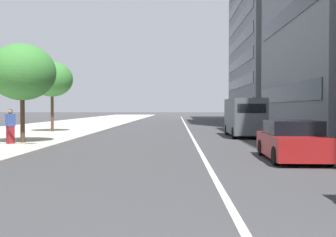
{
  "coord_description": "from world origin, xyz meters",
  "views": [
    {
      "loc": [
        -1.81,
        1.01,
        1.85
      ],
      "look_at": [
        17.58,
        1.42,
        1.37
      ],
      "focal_mm": 43.65,
      "sensor_mm": 36.0,
      "label": 1
    }
  ],
  "objects_px": {
    "car_mid_block_traffic": "(292,142)",
    "street_tree_near_plaza_corner": "(52,79)",
    "street_tree_mid_sidewalk": "(22,72)",
    "delivery_van_ahead": "(244,116)",
    "pedestrian_on_plaza": "(10,126)"
  },
  "relations": [
    {
      "from": "car_mid_block_traffic",
      "to": "street_tree_near_plaza_corner",
      "type": "height_order",
      "value": "street_tree_near_plaza_corner"
    },
    {
      "from": "street_tree_mid_sidewalk",
      "to": "street_tree_near_plaza_corner",
      "type": "bearing_deg",
      "value": 8.86
    },
    {
      "from": "car_mid_block_traffic",
      "to": "delivery_van_ahead",
      "type": "xyz_separation_m",
      "value": [
        12.15,
        -0.31,
        0.66
      ]
    },
    {
      "from": "car_mid_block_traffic",
      "to": "street_tree_near_plaza_corner",
      "type": "distance_m",
      "value": 20.69
    },
    {
      "from": "car_mid_block_traffic",
      "to": "street_tree_mid_sidewalk",
      "type": "relative_size",
      "value": 0.88
    },
    {
      "from": "car_mid_block_traffic",
      "to": "pedestrian_on_plaza",
      "type": "xyz_separation_m",
      "value": [
        4.83,
        12.13,
        0.32
      ]
    },
    {
      "from": "car_mid_block_traffic",
      "to": "delivery_van_ahead",
      "type": "bearing_deg",
      "value": 0.8
    },
    {
      "from": "delivery_van_ahead",
      "to": "pedestrian_on_plaza",
      "type": "xyz_separation_m",
      "value": [
        -7.32,
        12.44,
        -0.34
      ]
    },
    {
      "from": "street_tree_near_plaza_corner",
      "to": "pedestrian_on_plaza",
      "type": "height_order",
      "value": "street_tree_near_plaza_corner"
    },
    {
      "from": "delivery_van_ahead",
      "to": "street_tree_mid_sidewalk",
      "type": "relative_size",
      "value": 1.12
    },
    {
      "from": "car_mid_block_traffic",
      "to": "street_tree_mid_sidewalk",
      "type": "distance_m",
      "value": 13.39
    },
    {
      "from": "pedestrian_on_plaza",
      "to": "delivery_van_ahead",
      "type": "bearing_deg",
      "value": 69.59
    },
    {
      "from": "street_tree_mid_sidewalk",
      "to": "pedestrian_on_plaza",
      "type": "relative_size",
      "value": 2.95
    },
    {
      "from": "car_mid_block_traffic",
      "to": "delivery_van_ahead",
      "type": "height_order",
      "value": "delivery_van_ahead"
    },
    {
      "from": "delivery_van_ahead",
      "to": "pedestrian_on_plaza",
      "type": "height_order",
      "value": "delivery_van_ahead"
    }
  ]
}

